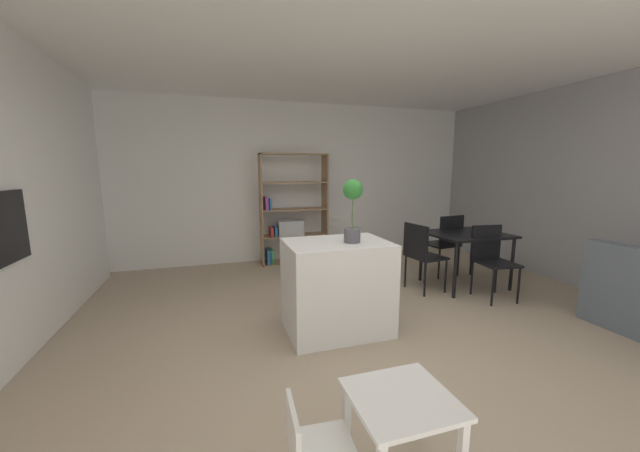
{
  "coord_description": "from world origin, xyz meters",
  "views": [
    {
      "loc": [
        -1.29,
        -2.92,
        1.62
      ],
      "look_at": [
        -0.16,
        0.67,
        1.0
      ],
      "focal_mm": 19.1,
      "sensor_mm": 36.0,
      "label": 1
    }
  ],
  "objects_px": {
    "kitchen_island": "(337,286)",
    "open_bookshelf": "(290,217)",
    "built_in_oven": "(3,228)",
    "dining_table": "(466,239)",
    "potted_plant_on_island": "(353,205)",
    "child_chair_left": "(312,448)",
    "dining_chair_island_side": "(421,251)",
    "child_table": "(401,411)",
    "dining_chair_far": "(446,240)",
    "dining_chair_near": "(491,255)"
  },
  "relations": [
    {
      "from": "child_chair_left",
      "to": "dining_chair_island_side",
      "type": "distance_m",
      "value": 3.3
    },
    {
      "from": "dining_chair_island_side",
      "to": "child_table",
      "type": "bearing_deg",
      "value": 138.01
    },
    {
      "from": "built_in_oven",
      "to": "dining_chair_far",
      "type": "xyz_separation_m",
      "value": [
        4.92,
        1.08,
        -0.61
      ]
    },
    {
      "from": "potted_plant_on_island",
      "to": "dining_chair_near",
      "type": "xyz_separation_m",
      "value": [
        2.08,
        0.37,
        -0.74
      ]
    },
    {
      "from": "dining_table",
      "to": "dining_chair_island_side",
      "type": "bearing_deg",
      "value": -179.16
    },
    {
      "from": "kitchen_island",
      "to": "potted_plant_on_island",
      "type": "relative_size",
      "value": 1.65
    },
    {
      "from": "dining_chair_far",
      "to": "dining_chair_island_side",
      "type": "xyz_separation_m",
      "value": [
        -0.75,
        -0.46,
        -0.02
      ]
    },
    {
      "from": "potted_plant_on_island",
      "to": "dining_table",
      "type": "bearing_deg",
      "value": 21.61
    },
    {
      "from": "dining_table",
      "to": "open_bookshelf",
      "type": "bearing_deg",
      "value": 137.19
    },
    {
      "from": "kitchen_island",
      "to": "dining_table",
      "type": "distance_m",
      "value": 2.33
    },
    {
      "from": "kitchen_island",
      "to": "potted_plant_on_island",
      "type": "distance_m",
      "value": 0.84
    },
    {
      "from": "potted_plant_on_island",
      "to": "child_chair_left",
      "type": "bearing_deg",
      "value": -118.33
    },
    {
      "from": "dining_table",
      "to": "dining_chair_near",
      "type": "relative_size",
      "value": 1.13
    },
    {
      "from": "dining_chair_far",
      "to": "dining_chair_island_side",
      "type": "relative_size",
      "value": 1.04
    },
    {
      "from": "child_table",
      "to": "dining_chair_far",
      "type": "distance_m",
      "value": 3.82
    },
    {
      "from": "kitchen_island",
      "to": "built_in_oven",
      "type": "bearing_deg",
      "value": 177.46
    },
    {
      "from": "kitchen_island",
      "to": "open_bookshelf",
      "type": "distance_m",
      "value": 2.71
    },
    {
      "from": "child_chair_left",
      "to": "built_in_oven",
      "type": "bearing_deg",
      "value": 50.81
    },
    {
      "from": "potted_plant_on_island",
      "to": "child_table",
      "type": "height_order",
      "value": "potted_plant_on_island"
    },
    {
      "from": "child_chair_left",
      "to": "dining_chair_near",
      "type": "bearing_deg",
      "value": -52.33
    },
    {
      "from": "built_in_oven",
      "to": "potted_plant_on_island",
      "type": "bearing_deg",
      "value": -3.86
    },
    {
      "from": "potted_plant_on_island",
      "to": "dining_chair_island_side",
      "type": "xyz_separation_m",
      "value": [
        1.34,
        0.81,
        -0.73
      ]
    },
    {
      "from": "dining_chair_island_side",
      "to": "potted_plant_on_island",
      "type": "bearing_deg",
      "value": 114.62
    },
    {
      "from": "built_in_oven",
      "to": "kitchen_island",
      "type": "relative_size",
      "value": 0.61
    },
    {
      "from": "dining_chair_island_side",
      "to": "dining_chair_near",
      "type": "bearing_deg",
      "value": -127.37
    },
    {
      "from": "dining_chair_near",
      "to": "dining_chair_island_side",
      "type": "distance_m",
      "value": 0.86
    },
    {
      "from": "potted_plant_on_island",
      "to": "child_table",
      "type": "distance_m",
      "value": 1.91
    },
    {
      "from": "open_bookshelf",
      "to": "dining_chair_near",
      "type": "bearing_deg",
      "value": -48.68
    },
    {
      "from": "kitchen_island",
      "to": "child_table",
      "type": "bearing_deg",
      "value": -99.04
    },
    {
      "from": "dining_table",
      "to": "dining_chair_near",
      "type": "xyz_separation_m",
      "value": [
        0.01,
        -0.45,
        -0.13
      ]
    },
    {
      "from": "dining_table",
      "to": "dining_chair_island_side",
      "type": "relative_size",
      "value": 1.13
    },
    {
      "from": "open_bookshelf",
      "to": "dining_chair_far",
      "type": "height_order",
      "value": "open_bookshelf"
    },
    {
      "from": "kitchen_island",
      "to": "child_chair_left",
      "type": "bearing_deg",
      "value": -113.79
    },
    {
      "from": "open_bookshelf",
      "to": "child_table",
      "type": "bearing_deg",
      "value": -94.95
    },
    {
      "from": "child_chair_left",
      "to": "dining_table",
      "type": "distance_m",
      "value": 3.85
    },
    {
      "from": "open_bookshelf",
      "to": "dining_chair_island_side",
      "type": "bearing_deg",
      "value": -55.11
    },
    {
      "from": "built_in_oven",
      "to": "open_bookshelf",
      "type": "bearing_deg",
      "value": 42.3
    },
    {
      "from": "child_table",
      "to": "child_chair_left",
      "type": "bearing_deg",
      "value": 179.61
    },
    {
      "from": "dining_chair_near",
      "to": "dining_chair_far",
      "type": "xyz_separation_m",
      "value": [
        0.0,
        0.91,
        0.02
      ]
    },
    {
      "from": "child_table",
      "to": "dining_chair_island_side",
      "type": "relative_size",
      "value": 0.56
    },
    {
      "from": "child_table",
      "to": "built_in_oven",
      "type": "bearing_deg",
      "value": 143.22
    },
    {
      "from": "child_table",
      "to": "dining_table",
      "type": "relative_size",
      "value": 0.5
    },
    {
      "from": "built_in_oven",
      "to": "child_table",
      "type": "bearing_deg",
      "value": -36.78
    },
    {
      "from": "potted_plant_on_island",
      "to": "dining_chair_far",
      "type": "relative_size",
      "value": 0.64
    },
    {
      "from": "dining_chair_near",
      "to": "child_chair_left",
      "type": "bearing_deg",
      "value": -139.74
    },
    {
      "from": "dining_table",
      "to": "dining_chair_near",
      "type": "bearing_deg",
      "value": -88.61
    },
    {
      "from": "built_in_oven",
      "to": "dining_table",
      "type": "height_order",
      "value": "built_in_oven"
    },
    {
      "from": "built_in_oven",
      "to": "dining_chair_far",
      "type": "height_order",
      "value": "built_in_oven"
    },
    {
      "from": "open_bookshelf",
      "to": "potted_plant_on_island",
      "type": "bearing_deg",
      "value": -89.6
    },
    {
      "from": "kitchen_island",
      "to": "dining_chair_island_side",
      "type": "height_order",
      "value": "kitchen_island"
    }
  ]
}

